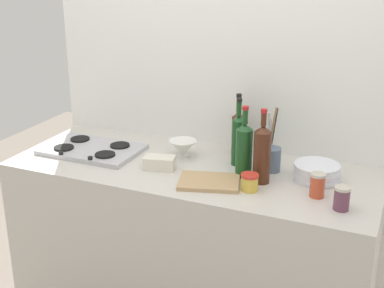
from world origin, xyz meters
name	(u,v)px	position (x,y,z in m)	size (l,w,h in m)	color
counter_block	(192,247)	(0.00, 0.00, 0.45)	(1.80, 0.70, 0.90)	beige
backsplash_panel	(220,98)	(0.00, 0.38, 1.15)	(1.90, 0.06, 2.31)	white
stovetop_hob	(92,149)	(-0.57, -0.02, 0.91)	(0.50, 0.33, 0.04)	#B2B2B7
plate_stack	(317,172)	(0.59, 0.09, 0.94)	(0.21, 0.22, 0.08)	white
wine_bottle_leftmost	(262,153)	(0.36, -0.04, 1.04)	(0.08, 0.08, 0.35)	#472314
wine_bottle_mid_left	(238,132)	(0.15, 0.25, 1.02)	(0.06, 0.06, 0.32)	#472314
wine_bottle_mid_right	(238,139)	(0.19, 0.12, 1.03)	(0.07, 0.07, 0.34)	#19471E
wine_bottle_rightmost	(244,149)	(0.26, 0.00, 1.03)	(0.08, 0.08, 0.34)	#19471E
mixing_bowl	(183,148)	(-0.10, 0.11, 0.95)	(0.14, 0.14, 0.09)	white
butter_dish	(159,163)	(-0.14, -0.08, 0.93)	(0.15, 0.09, 0.06)	silver
utensil_crock	(271,157)	(0.36, 0.11, 0.97)	(0.09, 0.09, 0.32)	slate
condiment_jar_front	(342,198)	(0.74, -0.17, 0.95)	(0.07, 0.07, 0.10)	#66384C
condiment_jar_rear	(317,185)	(0.63, -0.09, 0.95)	(0.07, 0.07, 0.11)	#C64C2D
condiment_jar_spare	(250,182)	(0.34, -0.14, 0.94)	(0.08, 0.08, 0.08)	gold
cutting_board	(209,182)	(0.15, -0.15, 0.91)	(0.27, 0.20, 0.02)	tan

